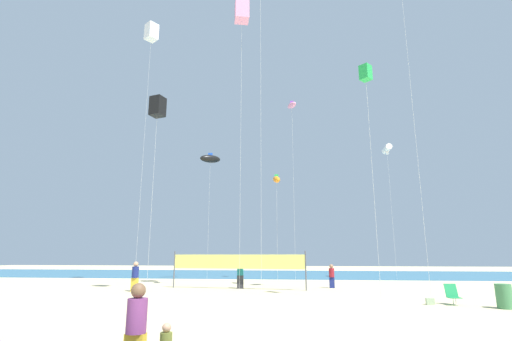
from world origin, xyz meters
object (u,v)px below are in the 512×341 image
at_px(beach_handbag, 430,301).
at_px(kite_white_tube, 387,149).
at_px(mother_figure, 136,326).
at_px(volleyball_net, 237,263).
at_px(beachgoer_maroon_shirt, 332,275).
at_px(folding_beach_chair, 452,294).
at_px(kite_green_box, 366,74).
at_px(trash_barrel, 504,296).
at_px(beachgoer_navy_shirt, 135,275).
at_px(beachgoer_teal_shirt, 240,273).
at_px(kite_black_box, 158,107).
at_px(kite_orange_inflatable, 277,180).
at_px(kite_black_inflatable, 210,159).
at_px(kite_white_box, 151,32).
at_px(kite_pink_inflatable, 292,106).
at_px(kite_pink_box, 242,11).

xyz_separation_m(beach_handbag, kite_white_tube, (2.80, 17.65, 11.91)).
bearing_deg(mother_figure, volleyball_net, 90.11).
xyz_separation_m(beachgoer_maroon_shirt, folding_beach_chair, (4.65, -8.08, -0.36)).
bearing_deg(kite_green_box, trash_barrel, -15.99).
relative_size(beachgoer_navy_shirt, kite_white_tube, 0.14).
relative_size(beachgoer_teal_shirt, kite_green_box, 0.15).
relative_size(kite_black_box, kite_orange_inflatable, 1.52).
distance_m(beach_handbag, kite_black_inflatable, 23.08).
xyz_separation_m(kite_green_box, kite_white_tube, (4.83, 17.29, 0.60)).
relative_size(folding_beach_chair, kite_green_box, 0.07).
bearing_deg(trash_barrel, kite_white_box, 153.57).
distance_m(volleyball_net, kite_orange_inflatable, 6.81).
bearing_deg(kite_white_tube, beachgoer_maroon_shirt, -124.25).
xyz_separation_m(kite_orange_inflatable, kite_pink_inflatable, (1.16, 5.79, 8.13)).
xyz_separation_m(volleyball_net, kite_white_tube, (12.61, 10.98, 10.41)).
height_order(volleyball_net, kite_black_box, kite_black_box).
bearing_deg(kite_pink_box, kite_white_box, 156.03).
height_order(mother_figure, volleyball_net, volleyball_net).
relative_size(beachgoer_maroon_shirt, kite_white_box, 0.07).
relative_size(folding_beach_chair, volleyball_net, 0.10).
distance_m(mother_figure, kite_black_box, 19.11).
xyz_separation_m(beachgoer_maroon_shirt, kite_pink_inflatable, (-2.50, 6.45, 14.88)).
relative_size(beachgoer_navy_shirt, kite_green_box, 0.15).
bearing_deg(beach_handbag, kite_orange_inflatable, 129.45).
bearing_deg(folding_beach_chair, kite_pink_box, 165.42).
distance_m(mother_figure, folding_beach_chair, 14.93).
distance_m(beachgoer_navy_shirt, kite_pink_inflatable, 20.40).
bearing_deg(kite_orange_inflatable, volleyball_net, -138.95).
xyz_separation_m(kite_black_box, kite_orange_inflatable, (7.30, 5.29, -3.91)).
xyz_separation_m(kite_black_inflatable, kite_orange_inflatable, (6.55, -6.14, -3.33)).
xyz_separation_m(kite_green_box, kite_orange_inflatable, (-5.26, 8.49, -3.87)).
xyz_separation_m(folding_beach_chair, kite_black_inflatable, (-14.86, 14.89, 10.45)).
bearing_deg(beachgoer_teal_shirt, kite_white_box, -6.60).
distance_m(volleyball_net, kite_black_box, 11.38).
distance_m(beachgoer_navy_shirt, kite_white_tube, 25.36).
xyz_separation_m(kite_pink_box, kite_white_tube, (12.26, 12.17, -7.36)).
distance_m(beachgoer_teal_shirt, folding_beach_chair, 12.77).
distance_m(beach_handbag, kite_white_tube, 21.48).
bearing_deg(kite_white_box, beachgoer_maroon_shirt, -4.12).
height_order(kite_black_box, kite_white_tube, kite_white_tube).
xyz_separation_m(beachgoer_navy_shirt, kite_white_box, (-2.20, 4.94, 19.79)).
bearing_deg(kite_white_tube, kite_pink_box, -135.21).
xyz_separation_m(beachgoer_navy_shirt, beachgoer_teal_shirt, (6.00, 2.82, 0.04)).
bearing_deg(volleyball_net, mother_figure, -86.50).
xyz_separation_m(kite_black_box, kite_green_box, (12.56, -3.20, -0.04)).
height_order(beachgoer_teal_shirt, kite_white_tube, kite_white_tube).
bearing_deg(kite_pink_box, volleyball_net, 106.55).
distance_m(folding_beach_chair, kite_pink_inflatable, 22.24).
distance_m(mother_figure, trash_barrel, 15.29).
relative_size(kite_white_box, kite_pink_box, 1.06).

